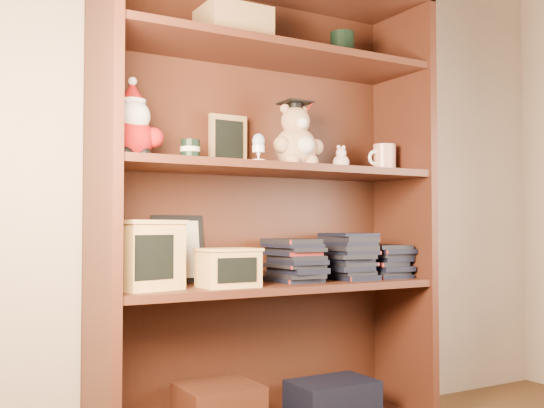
{
  "coord_description": "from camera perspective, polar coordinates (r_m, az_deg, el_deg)",
  "views": [
    {
      "loc": [
        -1.11,
        -0.59,
        0.74
      ],
      "look_at": [
        -0.03,
        1.3,
        0.82
      ],
      "focal_mm": 42.0,
      "sensor_mm": 36.0,
      "label": 1
    }
  ],
  "objects": [
    {
      "name": "bookcase",
      "position": [
        2.22,
        -0.71,
        -1.1
      ],
      "size": [
        1.2,
        0.35,
        1.6
      ],
      "color": "#472014",
      "rests_on": "ground"
    },
    {
      "name": "chalkboard_plaque",
      "position": [
        2.25,
        -3.98,
        5.55
      ],
      "size": [
        0.14,
        0.08,
        0.18
      ],
      "color": "#9E7547",
      "rests_on": "shelf_upper"
    },
    {
      "name": "teacher_mug",
      "position": [
        2.47,
        10.0,
        4.04
      ],
      "size": [
        0.12,
        0.09,
        0.11
      ],
      "color": "silver",
      "rests_on": "shelf_upper"
    },
    {
      "name": "book_stack_right",
      "position": [
        2.46,
        9.84,
        -5.01
      ],
      "size": [
        0.14,
        0.2,
        0.13
      ],
      "color": "black",
      "rests_on": "shelf_lower"
    },
    {
      "name": "teachers_tin",
      "position": [
        2.06,
        -7.34,
        4.77
      ],
      "size": [
        0.06,
        0.06,
        0.07
      ],
      "color": "black",
      "rests_on": "shelf_upper"
    },
    {
      "name": "egg_cup",
      "position": [
        2.08,
        -1.22,
        5.12
      ],
      "size": [
        0.05,
        0.05,
        0.1
      ],
      "color": "white",
      "rests_on": "shelf_upper"
    },
    {
      "name": "pink_figurine",
      "position": [
        2.35,
        6.21,
        3.91
      ],
      "size": [
        0.06,
        0.06,
        0.09
      ],
      "color": "beige",
      "rests_on": "shelf_upper"
    },
    {
      "name": "book_stack_left",
      "position": [
        2.23,
        2.05,
        -4.93
      ],
      "size": [
        0.14,
        0.2,
        0.16
      ],
      "color": "black",
      "rests_on": "shelf_lower"
    },
    {
      "name": "santa_plush",
      "position": [
        2.0,
        -12.37,
        6.71
      ],
      "size": [
        0.18,
        0.13,
        0.26
      ],
      "color": "#A50F0F",
      "rests_on": "shelf_upper"
    },
    {
      "name": "shelf_lower",
      "position": [
        2.19,
        0.0,
        -7.41
      ],
      "size": [
        1.14,
        0.33,
        0.02
      ],
      "color": "#472014",
      "rests_on": "ground"
    },
    {
      "name": "shelf_upper",
      "position": [
        2.19,
        0.0,
        3.08
      ],
      "size": [
        1.14,
        0.33,
        0.02
      ],
      "color": "#472014",
      "rests_on": "ground"
    },
    {
      "name": "certificate_frame",
      "position": [
        2.18,
        -8.43,
        -4.03
      ],
      "size": [
        0.19,
        0.05,
        0.23
      ],
      "color": "black",
      "rests_on": "shelf_lower"
    },
    {
      "name": "pencils_box",
      "position": [
        2.03,
        -3.93,
        -5.68
      ],
      "size": [
        0.19,
        0.14,
        0.12
      ],
      "color": "#DEAB5B",
      "rests_on": "shelf_lower"
    },
    {
      "name": "book_stack_mid",
      "position": [
        2.35,
        6.69,
        -4.57
      ],
      "size": [
        0.14,
        0.2,
        0.18
      ],
      "color": "black",
      "rests_on": "shelf_lower"
    },
    {
      "name": "treats_box",
      "position": [
        1.99,
        -11.38,
        -4.44
      ],
      "size": [
        0.23,
        0.23,
        0.21
      ],
      "color": "#DEAB5B",
      "rests_on": "shelf_lower"
    },
    {
      "name": "grad_teddy_bear",
      "position": [
        2.24,
        2.22,
        5.61
      ],
      "size": [
        0.2,
        0.17,
        0.24
      ],
      "color": "tan",
      "rests_on": "shelf_upper"
    }
  ]
}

